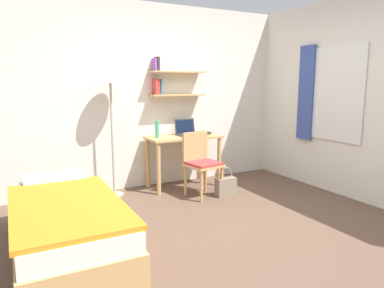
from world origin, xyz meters
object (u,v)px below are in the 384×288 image
bed (66,224)px  standing_lamp (110,82)px  desk (184,146)px  laptop (186,131)px  desk_chair (201,161)px  handbag (226,186)px  book_stack (203,133)px  water_bottle (157,129)px

bed → standing_lamp: (0.81, 1.34, 1.27)m
bed → desk: bearing=35.5°
desk → laptop: bearing=44.1°
bed → laptop: (1.92, 1.39, 0.56)m
bed → desk_chair: bearing=24.0°
standing_lamp → handbag: size_ratio=4.39×
laptop → book_stack: bearing=-16.7°
laptop → water_bottle: (-0.48, -0.05, 0.06)m
standing_lamp → water_bottle: bearing=-0.6°
laptop → water_bottle: water_bottle is taller
water_bottle → laptop: bearing=6.4°
bed → desk: size_ratio=1.83×
desk → handbag: size_ratio=2.68×
laptop → water_bottle: bearing=-173.6°
desk_chair → handbag: (0.28, -0.17, -0.34)m
book_stack → handbag: 0.92m
desk → water_bottle: water_bottle is taller
water_bottle → book_stack: water_bottle is taller
desk → book_stack: size_ratio=4.54×
desk_chair → handbag: bearing=-31.6°
desk → laptop: size_ratio=3.27×
book_stack → handbag: (-0.03, -0.67, -0.63)m
desk → handbag: desk is taller
desk → water_bottle: (-0.39, 0.03, 0.27)m
standing_lamp → book_stack: 1.54m
handbag → desk_chair: bearing=148.4°
desk → water_bottle: bearing=174.9°
bed → laptop: 2.43m
bed → standing_lamp: size_ratio=1.12×
desk → handbag: bearing=-65.0°
bed → book_stack: (2.16, 1.32, 0.53)m
desk → book_stack: book_stack is taller
desk → standing_lamp: (-1.02, 0.04, 0.91)m
handbag → bed: bearing=-163.1°
standing_lamp → laptop: (1.11, 0.05, -0.70)m
standing_lamp → water_bottle: (0.63, -0.01, -0.64)m
desk_chair → water_bottle: bearing=128.4°
book_stack → handbag: size_ratio=0.59×
water_bottle → book_stack: bearing=-1.6°
bed → desk: (1.83, 1.30, 0.36)m
desk_chair → water_bottle: water_bottle is taller
standing_lamp → water_bottle: size_ratio=7.16×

